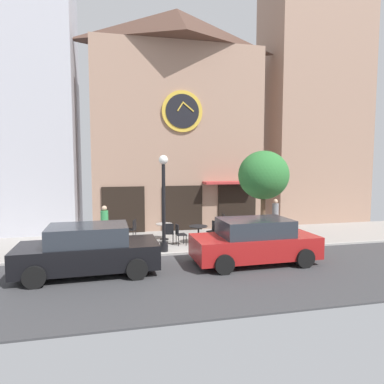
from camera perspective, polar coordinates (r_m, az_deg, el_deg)
ground_plane at (r=13.08m, az=4.35°, el=-10.64°), size 24.17×9.95×0.13m
clock_building at (r=18.76m, az=-2.47°, el=12.55°), size 8.90×3.97×11.54m
neighbor_building_left at (r=19.73m, az=-27.24°, el=14.42°), size 5.56×3.75×13.80m
neighbor_building_right at (r=22.62m, az=19.61°, el=15.82°), size 5.82×3.70×15.67m
street_lamp at (r=13.27m, az=-4.78°, el=-1.84°), size 0.36×0.36×3.78m
street_tree at (r=14.25m, az=11.94°, el=2.72°), size 2.10×1.89×3.98m
cafe_table_center_right at (r=16.09m, az=-12.50°, el=-5.76°), size 0.66×0.66×0.76m
cafe_table_center_left at (r=15.49m, az=-4.69°, el=-6.04°), size 0.75×0.75×0.73m
cafe_table_rightmost at (r=14.69m, az=1.08°, el=-6.47°), size 0.80×0.80×0.77m
cafe_table_center at (r=16.44m, az=6.51°, el=-5.34°), size 0.77×0.77×0.74m
cafe_table_leftmost at (r=17.43m, az=8.45°, el=-4.83°), size 0.72×0.72×0.74m
cafe_chair_under_awning at (r=15.15m, az=3.69°, el=-6.30°), size 0.55×0.55×0.90m
cafe_chair_by_entrance at (r=14.67m, az=-3.87°, el=-6.68°), size 0.45×0.45×0.90m
cafe_chair_mid_row at (r=15.68m, az=5.18°, el=-5.92°), size 0.56×0.56×0.90m
cafe_chair_facing_wall at (r=15.71m, az=-9.97°, el=-5.95°), size 0.52×0.52×0.90m
cafe_chair_left_end at (r=14.44m, az=-2.16°, el=-6.86°), size 0.44×0.44×0.90m
cafe_chair_near_lamp at (r=17.27m, az=5.58°, el=-4.89°), size 0.41×0.41×0.90m
cafe_chair_outer at (r=17.14m, az=11.17°, el=-5.05°), size 0.55×0.55×0.90m
pedestrian_green at (r=14.94m, az=-14.47°, el=-5.31°), size 0.42×0.42×1.67m
pedestrian_grey at (r=17.47m, az=13.81°, el=-3.79°), size 0.36×0.36×1.67m
parked_car_black at (r=11.27m, az=-16.98°, el=-9.31°), size 4.35×2.12×1.55m
parked_car_red at (r=12.11m, az=10.45°, el=-8.16°), size 4.33×2.08×1.55m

